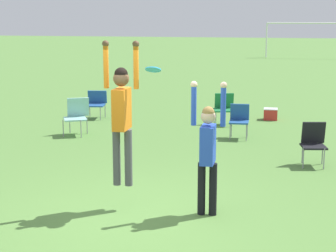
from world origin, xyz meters
The scene contains 11 objects.
ground_plane centered at (0.00, 0.00, 0.00)m, with size 120.00×120.00×0.00m, color #56843D.
person_jumping centered at (-0.29, 0.29, 1.59)m, with size 0.57×0.42×2.25m.
person_defending centered at (1.04, 0.26, 1.08)m, with size 0.54×0.39×2.06m.
frisbee centered at (0.19, 0.33, 2.21)m, with size 0.24×0.23×0.11m.
camping_chair_0 centered at (-3.10, 7.61, 0.46)m, with size 0.62×0.66×0.79m.
camping_chair_1 centered at (2.81, 3.48, 0.51)m, with size 0.54×0.58×0.87m.
camping_chair_2 centered at (0.66, 7.32, 0.50)m, with size 0.62×0.66×0.85m.
camping_chair_3 centered at (1.19, 5.69, 0.50)m, with size 0.47×0.50×0.84m.
camping_chair_5 centered at (-2.87, 5.35, 0.53)m, with size 0.72×0.78×0.92m.
cooler_box centered at (1.93, 8.26, 0.16)m, with size 0.39×0.35×0.33m.
soccer_goal centered at (4.93, 30.88, 1.84)m, with size 7.10×0.10×2.35m.
Camera 1 is at (1.97, -7.88, 3.06)m, focal length 60.00 mm.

